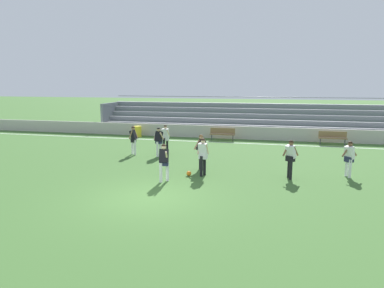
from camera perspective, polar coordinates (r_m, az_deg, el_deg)
ground_plane at (r=12.85m, az=-7.15°, el=-8.74°), size 160.00×160.00×0.00m
field_line_sideline at (r=24.46m, az=3.14°, el=0.33°), size 44.00×0.12×0.01m
sideline_wall at (r=26.16m, az=3.88°, el=2.01°), size 48.00×0.16×0.95m
bleacher_stand at (r=28.59m, az=12.36°, el=4.12°), size 27.77×3.63×2.95m
bench_centre_sideline at (r=25.13m, az=5.03°, el=1.82°), size 1.80×0.40×0.90m
bench_near_bin at (r=25.14m, az=22.17°, el=1.12°), size 1.80×0.40×0.90m
trash_bin at (r=27.07m, az=-8.92°, el=2.06°), size 0.56×0.56×0.84m
player_dark_wide_right at (r=16.43m, az=1.49°, el=-0.81°), size 0.66×0.53×1.71m
player_white_wide_left at (r=15.39m, az=1.82°, el=-1.58°), size 0.53×0.38×1.71m
player_white_challenging at (r=15.54m, az=15.92°, el=-1.87°), size 0.71×0.50×1.70m
player_dark_deep_cover at (r=14.52m, az=-4.65°, el=-2.56°), size 0.46×0.66×1.62m
player_dark_dropping_back at (r=19.64m, az=-5.50°, el=0.80°), size 0.57×0.48×1.65m
player_white_pressing_high at (r=20.44m, az=-4.39°, el=1.26°), size 0.50×0.51×1.69m
player_dark_on_ball at (r=20.28m, az=-9.63°, el=1.02°), size 0.42×0.44×1.67m
player_white_trailing_run at (r=16.69m, az=24.49°, el=-1.81°), size 0.73×0.50×1.61m
soccer_ball at (r=15.57m, az=-0.52°, el=-4.88°), size 0.22×0.22×0.22m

